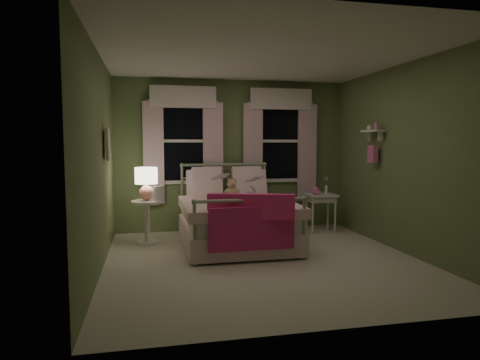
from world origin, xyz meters
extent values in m
plane|color=beige|center=(0.00, 0.00, 0.00)|extent=(4.20, 4.20, 0.00)
plane|color=white|center=(0.00, 0.00, 2.60)|extent=(4.20, 4.20, 0.00)
plane|color=#6C824E|center=(0.00, 2.10, 1.30)|extent=(4.00, 0.00, 4.00)
plane|color=#6C824E|center=(0.00, -2.10, 1.30)|extent=(4.00, 0.00, 4.00)
plane|color=#6C824E|center=(-2.00, 0.00, 1.30)|extent=(0.00, 4.20, 4.20)
plane|color=#6C824E|center=(2.00, 0.00, 1.30)|extent=(0.00, 4.20, 4.20)
cube|color=white|center=(-0.18, 0.92, 0.42)|extent=(1.44, 1.94, 0.26)
cube|color=white|center=(-0.18, 0.92, 0.18)|extent=(1.54, 2.02, 0.30)
cube|color=white|center=(-0.18, 0.77, 0.60)|extent=(1.58, 1.75, 0.14)
cylinder|color=#9EB793|center=(-0.87, 0.92, 0.30)|extent=(0.04, 1.90, 0.04)
cylinder|color=#9EB793|center=(0.51, 0.92, 0.30)|extent=(0.04, 1.90, 0.04)
cylinder|color=#9EB793|center=(-0.89, 1.89, 0.57)|extent=(0.04, 0.04, 1.15)
cylinder|color=#9EB793|center=(0.53, 1.89, 0.57)|extent=(0.04, 0.04, 1.15)
sphere|color=#9EB793|center=(-0.89, 1.89, 1.15)|extent=(0.07, 0.07, 0.07)
sphere|color=#9EB793|center=(0.53, 1.89, 1.15)|extent=(0.07, 0.07, 0.07)
cylinder|color=#9EB793|center=(-0.18, 1.89, 1.15)|extent=(1.42, 0.04, 0.04)
cylinder|color=#9EB793|center=(-0.18, 1.89, 0.93)|extent=(1.38, 0.03, 0.03)
cylinder|color=#9EB793|center=(-0.89, -0.05, 0.40)|extent=(0.04, 0.04, 0.80)
cylinder|color=#9EB793|center=(0.53, -0.05, 0.40)|extent=(0.04, 0.04, 0.80)
sphere|color=#9EB793|center=(-0.89, -0.05, 0.80)|extent=(0.07, 0.07, 0.07)
sphere|color=#9EB793|center=(0.53, -0.05, 0.80)|extent=(0.07, 0.07, 0.07)
cylinder|color=#9EB793|center=(-0.18, -0.05, 0.80)|extent=(1.42, 0.04, 0.04)
cube|color=white|center=(-0.56, 1.62, 0.80)|extent=(0.55, 0.32, 0.57)
cube|color=white|center=(0.20, 1.62, 0.80)|extent=(0.55, 0.32, 0.57)
cube|color=white|center=(-0.51, 1.62, 0.88)|extent=(0.48, 0.30, 0.51)
cube|color=white|center=(0.15, 1.62, 0.88)|extent=(0.48, 0.30, 0.51)
cube|color=#F63082|center=(-0.18, -0.05, 0.72)|extent=(1.08, 0.42, 0.32)
cube|color=#D42975|center=(-0.18, -0.12, 0.45)|extent=(1.10, 0.05, 0.55)
imported|color=#F7D1DD|center=(-0.46, 1.37, 0.94)|extent=(0.27, 0.18, 0.73)
imported|color=#F7D1DD|center=(0.10, 1.37, 0.96)|extent=(0.44, 0.38, 0.79)
imported|color=beige|center=(-0.46, 1.12, 0.96)|extent=(0.23, 0.17, 0.26)
imported|color=beige|center=(0.10, 1.12, 0.92)|extent=(0.23, 0.19, 0.26)
sphere|color=tan|center=(-0.18, 1.22, 0.75)|extent=(0.20, 0.20, 0.20)
sphere|color=tan|center=(-0.18, 1.20, 0.89)|extent=(0.14, 0.14, 0.14)
sphere|color=tan|center=(-0.23, 1.20, 0.95)|extent=(0.05, 0.05, 0.05)
sphere|color=tan|center=(-0.14, 1.20, 0.95)|extent=(0.05, 0.05, 0.05)
sphere|color=tan|center=(-0.26, 1.19, 0.77)|extent=(0.08, 0.08, 0.08)
sphere|color=tan|center=(-0.10, 1.19, 0.77)|extent=(0.08, 0.08, 0.08)
sphere|color=#8C6B51|center=(-0.18, 1.15, 0.89)|extent=(0.05, 0.05, 0.05)
cylinder|color=white|center=(-1.47, 1.31, 0.63)|extent=(0.46, 0.46, 0.04)
cylinder|color=white|center=(-1.47, 1.31, 0.32)|extent=(0.08, 0.08, 0.60)
cylinder|color=white|center=(-1.47, 1.31, 0.01)|extent=(0.34, 0.34, 0.03)
sphere|color=#FAA394|center=(-1.47, 1.31, 0.77)|extent=(0.22, 0.22, 0.22)
cylinder|color=pink|center=(-1.47, 1.31, 0.89)|extent=(0.03, 0.03, 0.13)
cylinder|color=#FFEAC6|center=(-1.47, 1.31, 1.03)|extent=(0.33, 0.33, 0.24)
imported|color=beige|center=(-1.37, 1.23, 0.66)|extent=(0.18, 0.23, 0.02)
cube|color=white|center=(1.42, 1.54, 0.63)|extent=(0.50, 0.40, 0.04)
cube|color=white|center=(1.42, 1.54, 0.56)|extent=(0.44, 0.34, 0.08)
cylinder|color=white|center=(1.22, 1.39, 0.31)|extent=(0.04, 0.04, 0.60)
cylinder|color=white|center=(1.62, 1.39, 0.31)|extent=(0.04, 0.04, 0.60)
cylinder|color=white|center=(1.22, 1.69, 0.31)|extent=(0.04, 0.04, 0.60)
cylinder|color=white|center=(1.62, 1.69, 0.31)|extent=(0.04, 0.04, 0.60)
sphere|color=pink|center=(1.32, 1.54, 0.71)|extent=(0.14, 0.14, 0.14)
cube|color=pink|center=(1.32, 1.45, 0.69)|extent=(0.11, 0.06, 0.04)
cylinder|color=white|center=(1.54, 1.59, 0.72)|extent=(0.05, 0.05, 0.14)
cylinder|color=#4C7F3F|center=(1.54, 1.59, 0.83)|extent=(0.01, 0.01, 0.12)
sphere|color=pink|center=(1.54, 1.59, 0.90)|extent=(0.06, 0.06, 0.06)
cube|color=black|center=(-0.85, 2.08, 1.55)|extent=(0.76, 0.02, 1.35)
cube|color=white|center=(-0.85, 2.06, 2.25)|extent=(0.84, 0.05, 0.06)
cube|color=white|center=(-0.85, 2.06, 0.85)|extent=(0.84, 0.05, 0.06)
cube|color=white|center=(-1.25, 2.06, 1.55)|extent=(0.06, 0.05, 1.40)
cube|color=white|center=(-0.45, 2.06, 1.55)|extent=(0.06, 0.05, 1.40)
cube|color=white|center=(-0.85, 2.06, 1.55)|extent=(0.76, 0.04, 0.05)
cube|color=white|center=(-1.35, 2.02, 1.35)|extent=(0.34, 0.06, 1.70)
cube|color=silver|center=(-0.35, 2.02, 1.35)|extent=(0.34, 0.06, 1.70)
cube|color=white|center=(-0.85, 2.00, 2.28)|extent=(1.10, 0.08, 0.36)
cylinder|color=white|center=(-0.85, 2.04, 2.22)|extent=(1.20, 0.03, 0.03)
cube|color=black|center=(0.85, 2.08, 1.55)|extent=(0.76, 0.02, 1.35)
cube|color=white|center=(0.85, 2.06, 2.25)|extent=(0.84, 0.05, 0.06)
cube|color=white|center=(0.85, 2.06, 0.85)|extent=(0.84, 0.05, 0.06)
cube|color=white|center=(0.45, 2.06, 1.55)|extent=(0.06, 0.05, 1.40)
cube|color=white|center=(1.25, 2.06, 1.55)|extent=(0.06, 0.05, 1.40)
cube|color=white|center=(0.85, 2.06, 1.55)|extent=(0.76, 0.04, 0.05)
cube|color=silver|center=(0.35, 2.02, 1.35)|extent=(0.34, 0.06, 1.70)
cube|color=silver|center=(1.35, 2.02, 1.35)|extent=(0.34, 0.06, 1.70)
cube|color=white|center=(0.85, 2.00, 2.28)|extent=(1.10, 0.08, 0.36)
cylinder|color=white|center=(0.85, 2.04, 2.22)|extent=(1.20, 0.03, 0.03)
cube|color=white|center=(1.89, 0.70, 1.70)|extent=(0.15, 0.50, 0.03)
cube|color=white|center=(1.93, 0.55, 1.62)|extent=(0.06, 0.03, 0.14)
cube|color=white|center=(1.93, 0.85, 1.62)|extent=(0.06, 0.03, 0.14)
cylinder|color=pink|center=(1.89, 0.60, 1.77)|extent=(0.06, 0.06, 0.10)
sphere|color=white|center=(1.89, 0.80, 1.75)|extent=(0.08, 0.08, 0.08)
cube|color=pink|center=(1.90, 0.70, 1.35)|extent=(0.08, 0.18, 0.26)
cube|color=beige|center=(-1.95, 0.60, 1.50)|extent=(0.03, 0.32, 0.42)
cube|color=silver|center=(-1.94, 0.60, 1.50)|extent=(0.01, 0.25, 0.34)
camera|label=1|loc=(-1.43, -5.23, 1.52)|focal=32.00mm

